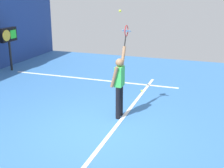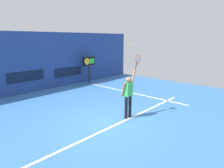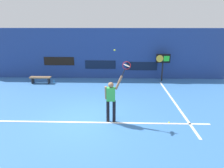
{
  "view_description": "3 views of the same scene",
  "coord_description": "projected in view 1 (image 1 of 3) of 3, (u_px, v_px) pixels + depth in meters",
  "views": [
    {
      "loc": [
        -6.44,
        -2.65,
        3.43
      ],
      "look_at": [
        0.99,
        -0.03,
        0.96
      ],
      "focal_mm": 48.03,
      "sensor_mm": 36.0,
      "label": 1
    },
    {
      "loc": [
        -5.15,
        -4.99,
        3.17
      ],
      "look_at": [
        0.74,
        0.39,
        1.36
      ],
      "focal_mm": 32.28,
      "sensor_mm": 36.0,
      "label": 2
    },
    {
      "loc": [
        1.29,
        -7.62,
        3.87
      ],
      "look_at": [
        1.05,
        0.14,
        1.5
      ],
      "focal_mm": 31.91,
      "sensor_mm": 36.0,
      "label": 3
    }
  ],
  "objects": [
    {
      "name": "court_baseline",
      "position": [
        111.0,
        132.0,
        7.55
      ],
      "size": [
        10.0,
        0.1,
        0.01
      ],
      "primitive_type": "cube",
      "color": "white",
      "rests_on": "ground_plane"
    },
    {
      "name": "ground_plane",
      "position": [
        98.0,
        131.0,
        7.67
      ],
      "size": [
        18.0,
        18.0,
        0.0
      ],
      "primitive_type": "plane",
      "color": "#3870B2"
    },
    {
      "name": "scoreboard_clock",
      "position": [
        9.0,
        37.0,
        13.01
      ],
      "size": [
        0.96,
        0.2,
        1.89
      ],
      "color": "black",
      "rests_on": "ground_plane"
    },
    {
      "name": "spare_ball",
      "position": [
        142.0,
        91.0,
        10.59
      ],
      "size": [
        0.07,
        0.07,
        0.07
      ],
      "primitive_type": "sphere",
      "color": "#CCE033",
      "rests_on": "ground_plane"
    },
    {
      "name": "court_sideline",
      "position": [
        91.0,
        79.0,
        12.07
      ],
      "size": [
        0.1,
        7.0,
        0.01
      ],
      "primitive_type": "cube",
      "color": "white",
      "rests_on": "ground_plane"
    },
    {
      "name": "tennis_racket",
      "position": [
        126.0,
        32.0,
        8.33
      ],
      "size": [
        0.41,
        0.27,
        0.62
      ],
      "color": "black"
    },
    {
      "name": "tennis_ball",
      "position": [
        120.0,
        11.0,
        7.77
      ],
      "size": [
        0.07,
        0.07,
        0.07
      ],
      "primitive_type": "sphere",
      "color": "#CCE033"
    },
    {
      "name": "tennis_player",
      "position": [
        119.0,
        83.0,
        8.21
      ],
      "size": [
        0.71,
        0.31,
        1.96
      ],
      "color": "black",
      "rests_on": "ground_plane"
    }
  ]
}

